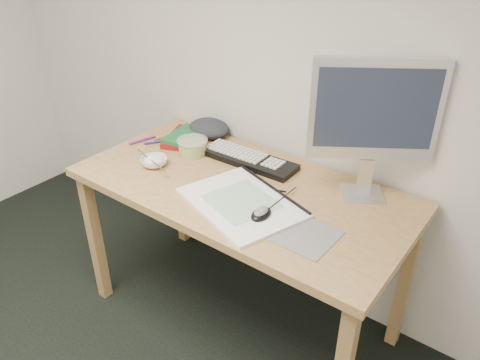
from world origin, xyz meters
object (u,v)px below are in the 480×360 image
(keyboard, at_px, (249,159))
(sketchpad, at_px, (241,203))
(monitor, at_px, (374,114))
(desk, at_px, (241,202))
(rice_bowl, at_px, (154,162))

(keyboard, bearing_deg, sketchpad, -59.48)
(keyboard, relative_size, monitor, 0.82)
(sketchpad, relative_size, keyboard, 1.01)
(desk, distance_m, monitor, 0.65)
(monitor, bearing_deg, sketchpad, -168.22)
(desk, bearing_deg, keyboard, 116.85)
(rice_bowl, bearing_deg, keyboard, 41.55)
(monitor, bearing_deg, rice_bowl, 167.85)
(sketchpad, xyz_separation_m, rice_bowl, (-0.49, 0.02, 0.01))
(sketchpad, height_order, keyboard, keyboard)
(desk, height_order, rice_bowl, rice_bowl)
(keyboard, bearing_deg, monitor, 4.11)
(desk, bearing_deg, rice_bowl, -166.79)
(sketchpad, bearing_deg, monitor, 63.77)
(keyboard, height_order, rice_bowl, rice_bowl)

